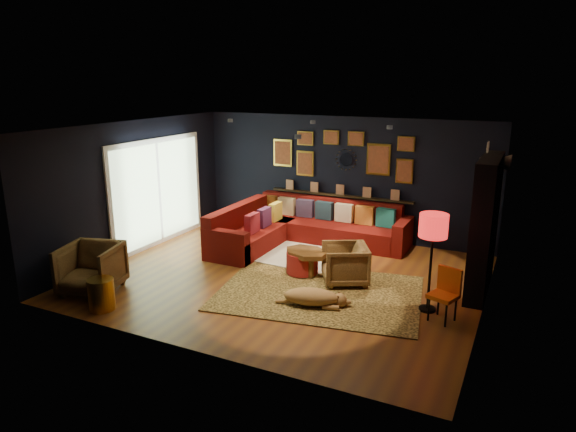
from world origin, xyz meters
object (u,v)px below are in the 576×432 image
at_px(pouf, 302,262).
at_px(orange_chair, 446,290).
at_px(armchair_left, 91,266).
at_px(dog, 311,294).
at_px(sectional, 297,229).
at_px(armchair_right, 345,262).
at_px(coffee_table, 306,255).
at_px(gold_stool, 101,294).
at_px(floor_lamp, 433,230).

distance_m(pouf, orange_chair, 2.68).
distance_m(armchair_left, orange_chair, 5.53).
bearing_deg(armchair_left, dog, 1.17).
bearing_deg(sectional, armchair_left, -117.38).
bearing_deg(armchair_right, armchair_left, -87.24).
bearing_deg(dog, orange_chair, -2.70).
height_order(coffee_table, orange_chair, orange_chair).
bearing_deg(orange_chair, pouf, -175.85).
bearing_deg(dog, coffee_table, 102.21).
height_order(gold_stool, floor_lamp, floor_lamp).
bearing_deg(pouf, orange_chair, -15.48).
xyz_separation_m(floor_lamp, dog, (-1.63, -0.62, -1.05)).
bearing_deg(orange_chair, armchair_left, -144.74).
xyz_separation_m(coffee_table, floor_lamp, (2.23, -0.52, 0.89)).
bearing_deg(armchair_right, gold_stool, -77.14).
height_order(coffee_table, dog, coffee_table).
xyz_separation_m(sectional, armchair_left, (-1.94, -3.74, 0.12)).
xyz_separation_m(armchair_right, dog, (-0.14, -1.08, -0.17)).
xyz_separation_m(gold_stool, dog, (2.80, 1.48, -0.04)).
distance_m(armchair_left, dog, 3.59).
relative_size(armchair_right, floor_lamp, 0.50).
relative_size(sectional, pouf, 6.04).
distance_m(sectional, orange_chair, 4.07).
height_order(armchair_left, armchair_right, armchair_left).
height_order(pouf, gold_stool, gold_stool).
relative_size(floor_lamp, dog, 1.29).
distance_m(sectional, pouf, 1.74).
bearing_deg(sectional, pouf, -62.09).
bearing_deg(coffee_table, floor_lamp, -13.12).
distance_m(sectional, gold_stool, 4.36).
bearing_deg(floor_lamp, pouf, 167.34).
bearing_deg(floor_lamp, coffee_table, 166.88).
xyz_separation_m(armchair_left, orange_chair, (5.32, 1.49, 0.01)).
xyz_separation_m(coffee_table, dog, (0.60, -1.14, -0.16)).
xyz_separation_m(armchair_left, floor_lamp, (5.05, 1.68, 0.81)).
xyz_separation_m(armchair_left, armchair_right, (3.56, 2.14, -0.07)).
distance_m(floor_lamp, dog, 2.04).
distance_m(armchair_left, floor_lamp, 5.39).
distance_m(coffee_table, dog, 1.30).
distance_m(pouf, floor_lamp, 2.57).
xyz_separation_m(coffee_table, orange_chair, (2.50, -0.71, 0.09)).
height_order(pouf, orange_chair, orange_chair).
bearing_deg(dog, sectional, 103.58).
relative_size(gold_stool, floor_lamp, 0.32).
relative_size(coffee_table, floor_lamp, 0.65).
bearing_deg(armchair_left, sectional, 46.61).
height_order(armchair_right, gold_stool, armchair_right).
distance_m(gold_stool, floor_lamp, 5.00).
bearing_deg(gold_stool, coffee_table, 50.07).
bearing_deg(sectional, coffee_table, -59.98).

